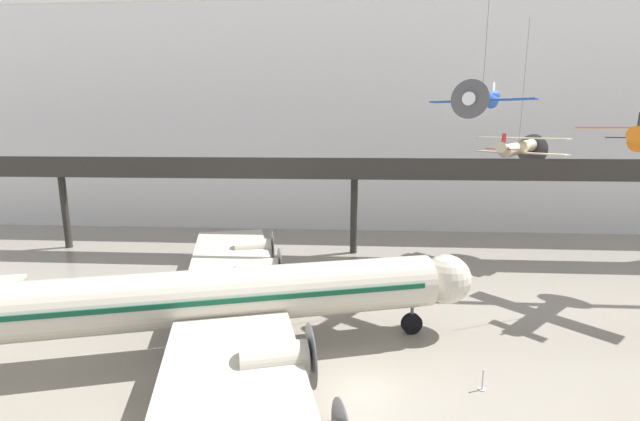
{
  "coord_description": "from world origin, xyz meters",
  "views": [
    {
      "loc": [
        -0.65,
        -18.66,
        12.63
      ],
      "look_at": [
        -2.56,
        10.51,
        6.9
      ],
      "focal_mm": 24.0,
      "sensor_mm": 36.0,
      "label": 1
    }
  ],
  "objects": [
    {
      "name": "mezzanine_walkway",
      "position": [
        0.0,
        22.5,
        8.16
      ],
      "size": [
        110.0,
        3.2,
        9.82
      ],
      "color": "#2D2B28",
      "rests_on": "ground"
    },
    {
      "name": "stanchion_barrier",
      "position": [
        6.03,
        0.63,
        0.33
      ],
      "size": [
        0.36,
        0.36,
        1.08
      ],
      "color": "#B2B5BA",
      "rests_on": "ground"
    },
    {
      "name": "suspended_plane_blue_trainer",
      "position": [
        8.47,
        12.2,
        14.64
      ],
      "size": [
        6.41,
        5.86,
        9.28
      ],
      "rotation": [
        0.0,
        0.0,
        4.13
      ],
      "color": "#1E4CAD"
    },
    {
      "name": "airliner_silver_main",
      "position": [
        -7.98,
        3.13,
        3.33
      ],
      "size": [
        30.75,
        35.63,
        9.29
      ],
      "rotation": [
        0.0,
        0.0,
        0.27
      ],
      "color": "beige",
      "rests_on": "ground"
    },
    {
      "name": "ground_plane",
      "position": [
        0.0,
        0.0,
        0.0
      ],
      "size": [
        260.0,
        260.0,
        0.0
      ],
      "primitive_type": "plane",
      "color": "gray"
    },
    {
      "name": "suspended_plane_cream_biplane",
      "position": [
        15.4,
        23.16,
        10.71
      ],
      "size": [
        7.19,
        7.18,
        13.3
      ],
      "rotation": [
        0.0,
        0.0,
        0.79
      ],
      "color": "beige"
    },
    {
      "name": "hangar_back_wall",
      "position": [
        0.0,
        34.69,
        13.45
      ],
      "size": [
        140.0,
        3.0,
        26.89
      ],
      "color": "white",
      "rests_on": "ground"
    }
  ]
}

